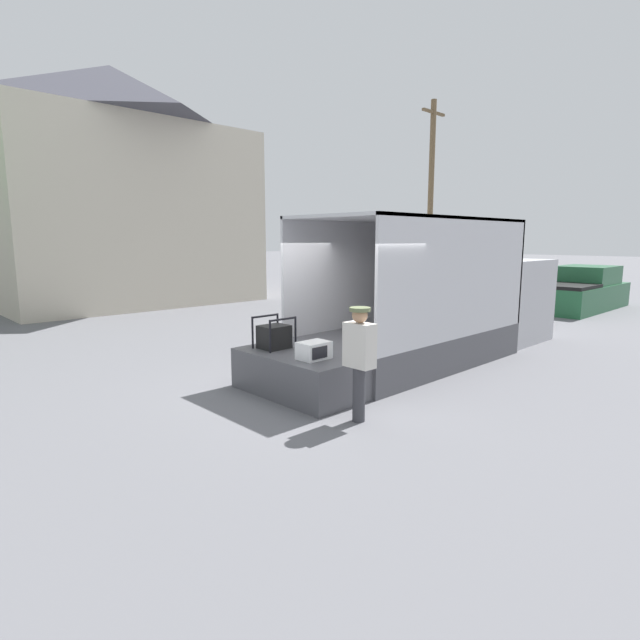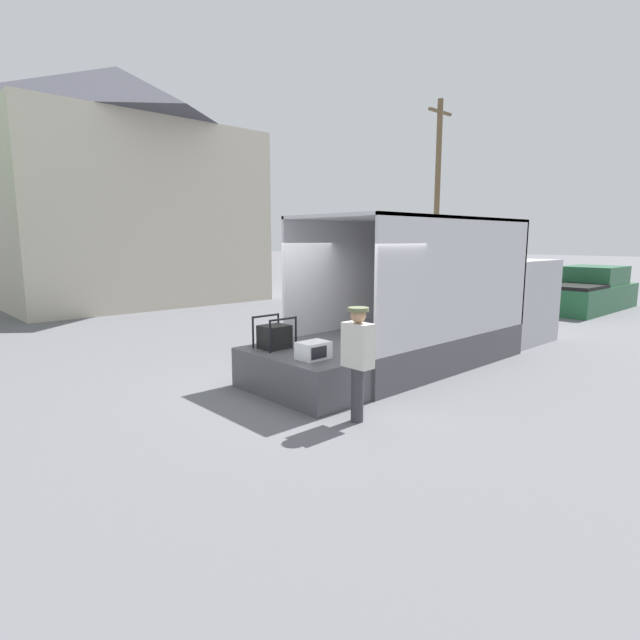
# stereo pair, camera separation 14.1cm
# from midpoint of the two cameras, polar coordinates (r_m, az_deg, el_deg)

# --- Properties ---
(ground_plane) EXTENTS (160.00, 160.00, 0.00)m
(ground_plane) POSITION_cam_midpoint_polar(r_m,az_deg,el_deg) (8.89, 0.05, -7.57)
(ground_plane) COLOR slate
(box_truck) EXTENTS (7.25, 2.35, 2.99)m
(box_truck) POSITION_cam_midpoint_polar(r_m,az_deg,el_deg) (12.01, 15.03, 0.88)
(box_truck) COLOR #B2B2B7
(box_truck) RESTS_ON ground
(tailgate_deck) EXTENTS (1.20, 2.23, 0.69)m
(tailgate_deck) POSITION_cam_midpoint_polar(r_m,az_deg,el_deg) (8.41, -2.92, -6.11)
(tailgate_deck) COLOR #4C4C51
(tailgate_deck) RESTS_ON ground
(microwave) EXTENTS (0.49, 0.37, 0.28)m
(microwave) POSITION_cam_midpoint_polar(r_m,az_deg,el_deg) (7.89, -1.20, -3.49)
(microwave) COLOR white
(microwave) RESTS_ON tailgate_deck
(portable_generator) EXTENTS (0.59, 0.53, 0.56)m
(portable_generator) POSITION_cam_midpoint_polar(r_m,az_deg,el_deg) (8.70, -5.63, -1.85)
(portable_generator) COLOR black
(portable_generator) RESTS_ON tailgate_deck
(worker_person) EXTENTS (0.29, 0.44, 1.64)m
(worker_person) POSITION_cam_midpoint_polar(r_m,az_deg,el_deg) (7.00, 3.95, -3.74)
(worker_person) COLOR #38383D
(worker_person) RESTS_ON ground
(pickup_truck_green) EXTENTS (5.16, 1.94, 1.58)m
(pickup_truck_green) POSITION_cam_midpoint_polar(r_m,az_deg,el_deg) (20.80, 27.42, 2.88)
(pickup_truck_green) COLOR #1E5633
(pickup_truck_green) RESTS_ON ground
(house_backdrop) EXTENTS (9.87, 7.77, 9.31)m
(house_backdrop) POSITION_cam_midpoint_polar(r_m,az_deg,el_deg) (22.57, -22.37, 14.07)
(house_backdrop) COLOR beige
(house_backdrop) RESTS_ON ground
(utility_pole) EXTENTS (1.80, 0.28, 9.34)m
(utility_pole) POSITION_cam_midpoint_polar(r_m,az_deg,el_deg) (26.50, 12.39, 13.90)
(utility_pole) COLOR brown
(utility_pole) RESTS_ON ground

